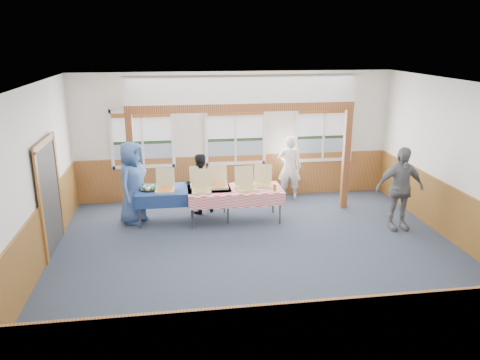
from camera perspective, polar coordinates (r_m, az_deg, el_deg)
name	(u,v)px	position (r m, az deg, el deg)	size (l,w,h in m)	color
floor	(260,254)	(9.07, 2.47, -9.05)	(8.00, 8.00, 0.00)	#283042
ceiling	(262,85)	(8.19, 2.75, 11.51)	(8.00, 8.00, 0.00)	white
wall_back	(235,136)	(11.85, -0.59, 5.38)	(8.00, 8.00, 0.00)	silver
wall_front	(321,261)	(5.32, 9.79, -9.76)	(8.00, 8.00, 0.00)	silver
wall_left	(30,184)	(8.70, -24.25, -0.42)	(8.00, 8.00, 0.00)	silver
wall_right	(464,166)	(10.03, 25.67, 1.56)	(8.00, 8.00, 0.00)	silver
wainscot_back	(235,176)	(12.08, -0.56, 0.47)	(7.98, 0.05, 1.10)	brown
wainscot_front	(315,341)	(5.89, 9.18, -18.83)	(7.98, 0.05, 1.10)	brown
wainscot_left	(39,240)	(9.03, -23.29, -6.78)	(0.05, 6.98, 1.10)	brown
wainscot_right	(456,217)	(10.32, 24.81, -4.07)	(0.05, 6.98, 1.10)	brown
cased_opening	(49,197)	(9.67, -22.26, -1.95)	(0.06, 1.30, 2.10)	#323232
window_left	(142,136)	(11.71, -11.83, 5.28)	(1.56, 0.10, 1.46)	white
window_mid	(235,133)	(11.79, -0.56, 5.72)	(1.56, 0.10, 1.46)	white
window_right	(324,131)	(12.31, 10.16, 5.93)	(1.56, 0.10, 1.46)	white
post_left	(132,168)	(10.71, -13.06, 1.49)	(0.15, 0.15, 2.40)	#562B13
post_right	(346,159)	(11.42, 12.80, 2.46)	(0.15, 0.15, 2.40)	#562B13
cross_beam	(242,107)	(10.53, 0.29, 8.84)	(5.15, 0.18, 0.18)	#562B13
table_left	(183,190)	(10.53, -6.93, -1.26)	(2.29, 1.80, 0.76)	#323232
table_right	(235,191)	(10.42, -0.63, -1.33)	(2.28, 1.79, 0.76)	#323232
pizza_box_a	(165,188)	(10.39, -9.13, -0.92)	(0.44, 0.52, 0.45)	#CAB787
pizza_box_b	(198,183)	(10.66, -5.10, -0.33)	(0.38, 0.46, 0.40)	#CAB787
pizza_box_c	(202,189)	(10.23, -4.71, -1.05)	(0.44, 0.53, 0.45)	#CAB787
pizza_box_d	(218,184)	(10.53, -2.65, -0.47)	(0.43, 0.52, 0.45)	#CAB787
pizza_box_e	(246,186)	(10.35, 0.78, -0.76)	(0.47, 0.56, 0.47)	#CAB787
pizza_box_f	(263,183)	(10.62, 2.80, -0.32)	(0.50, 0.57, 0.44)	#CAB787
veggie_tray	(149,188)	(10.52, -11.03, -1.01)	(0.41, 0.41, 0.09)	black
drink_glass	(275,187)	(10.29, 4.25, -0.87)	(0.07, 0.07, 0.15)	brown
woman_white	(289,168)	(11.90, 6.04, 1.50)	(0.60, 0.39, 1.65)	white
woman_black	(199,184)	(10.96, -4.99, -0.44)	(0.69, 0.54, 1.42)	black
man_blue	(132,183)	(10.55, -12.97, -0.31)	(0.90, 0.59, 1.85)	#3D5D9A
person_grey	(400,189)	(10.49, 18.89, -0.99)	(1.06, 0.44, 1.81)	slate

